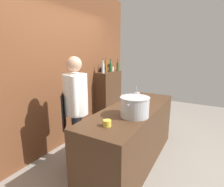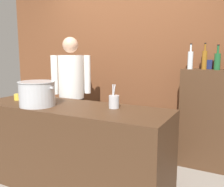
% 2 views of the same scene
% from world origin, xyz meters
% --- Properties ---
extents(ground_plane, '(8.00, 8.00, 0.00)m').
position_xyz_m(ground_plane, '(0.00, 0.00, 0.00)').
color(ground_plane, gray).
extents(brick_back_panel, '(4.40, 0.10, 3.00)m').
position_xyz_m(brick_back_panel, '(0.00, 1.40, 1.50)').
color(brick_back_panel, brown).
rests_on(brick_back_panel, ground_plane).
extents(prep_counter, '(2.12, 0.70, 0.90)m').
position_xyz_m(prep_counter, '(0.00, 0.00, 0.45)').
color(prep_counter, '#472D1C').
rests_on(prep_counter, ground_plane).
extents(bar_cabinet, '(0.76, 0.32, 1.25)m').
position_xyz_m(bar_cabinet, '(1.28, 1.19, 0.63)').
color(bar_cabinet, '#472D1C').
rests_on(bar_cabinet, ground_plane).
extents(chef, '(0.45, 0.42, 1.66)m').
position_xyz_m(chef, '(-0.49, 0.68, 0.96)').
color(chef, black).
rests_on(chef, ground_plane).
extents(stockpot_large, '(0.44, 0.38, 0.26)m').
position_xyz_m(stockpot_large, '(-0.31, -0.16, 1.03)').
color(stockpot_large, '#B7BABF').
rests_on(stockpot_large, prep_counter).
extents(utensil_crock, '(0.10, 0.10, 0.24)m').
position_xyz_m(utensil_crock, '(0.45, 0.12, 0.97)').
color(utensil_crock, '#B7BABF').
rests_on(utensil_crock, prep_counter).
extents(butter_jar, '(0.09, 0.09, 0.07)m').
position_xyz_m(butter_jar, '(-0.75, -0.01, 0.94)').
color(butter_jar, yellow).
rests_on(butter_jar, prep_counter).
extents(wine_bottle_amber, '(0.06, 0.06, 0.32)m').
position_xyz_m(wine_bottle_amber, '(1.15, 1.18, 1.37)').
color(wine_bottle_amber, '#8C5919').
rests_on(wine_bottle_amber, bar_cabinet).
extents(wine_bottle_green, '(0.07, 0.07, 0.30)m').
position_xyz_m(wine_bottle_green, '(1.30, 1.14, 1.36)').
color(wine_bottle_green, '#1E592D').
rests_on(wine_bottle_green, bar_cabinet).
extents(wine_bottle_olive, '(0.07, 0.07, 0.28)m').
position_xyz_m(wine_bottle_olive, '(1.59, 1.10, 1.36)').
color(wine_bottle_olive, '#475123').
rests_on(wine_bottle_olive, bar_cabinet).
extents(wine_bottle_clear, '(0.06, 0.06, 0.31)m').
position_xyz_m(wine_bottle_clear, '(0.99, 1.15, 1.37)').
color(wine_bottle_clear, silver).
rests_on(wine_bottle_clear, bar_cabinet).
extents(wine_glass_tall, '(0.08, 0.08, 0.17)m').
position_xyz_m(wine_glass_tall, '(1.55, 1.30, 1.38)').
color(wine_glass_tall, silver).
rests_on(wine_glass_tall, bar_cabinet).
extents(spice_tin_cream, '(0.07, 0.07, 0.11)m').
position_xyz_m(spice_tin_cream, '(1.42, 1.17, 1.30)').
color(spice_tin_cream, beige).
rests_on(spice_tin_cream, bar_cabinet).
extents(spice_tin_navy, '(0.08, 0.08, 0.11)m').
position_xyz_m(spice_tin_navy, '(1.19, 1.29, 1.31)').
color(spice_tin_navy, navy).
rests_on(spice_tin_navy, bar_cabinet).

